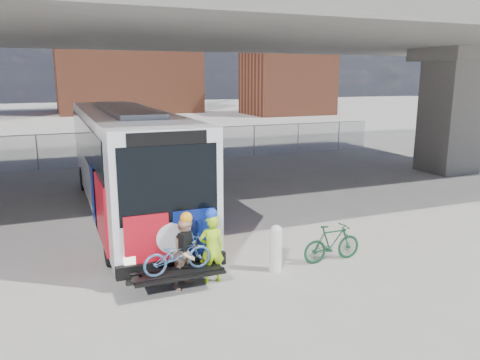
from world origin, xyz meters
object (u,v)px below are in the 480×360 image
cyclist_hivis (212,247)px  cyclist_tan (187,252)px  bollard (276,246)px  bike_parked (332,243)px  bus (126,154)px

cyclist_hivis → cyclist_tan: (-0.59, -0.00, -0.03)m
bollard → bike_parked: size_ratio=0.72×
bollard → bike_parked: 1.62m
bollard → cyclist_hivis: cyclist_hivis is taller
bollard → bike_parked: bollard is taller
bus → cyclist_hivis: bus is taller
bus → bollard: (2.52, -6.34, -1.48)m
cyclist_tan → bike_parked: 3.86m
bus → bike_parked: 7.74m
bollard → bike_parked: bearing=0.0°
cyclist_tan → bike_parked: bearing=-35.4°
cyclist_hivis → bus: bearing=-79.7°
bus → cyclist_tan: size_ratio=7.37×
bollard → cyclist_hivis: size_ratio=0.66×
bollard → cyclist_hivis: bearing=180.0°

